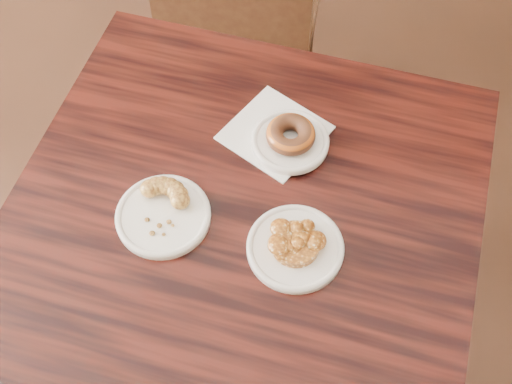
# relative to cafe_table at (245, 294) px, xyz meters

# --- Properties ---
(floor) EXTENTS (5.00, 5.00, 0.00)m
(floor) POSITION_rel_cafe_table_xyz_m (-0.25, -0.06, -0.38)
(floor) COLOR black
(floor) RESTS_ON ground
(cafe_table) EXTENTS (1.02, 1.02, 0.75)m
(cafe_table) POSITION_rel_cafe_table_xyz_m (0.00, 0.00, 0.00)
(cafe_table) COLOR black
(cafe_table) RESTS_ON floor
(chair_far) EXTENTS (0.52, 0.52, 0.90)m
(chair_far) POSITION_rel_cafe_table_xyz_m (-0.07, 0.89, 0.08)
(chair_far) COLOR black
(chair_far) RESTS_ON floor
(napkin) EXTENTS (0.24, 0.24, 0.00)m
(napkin) POSITION_rel_cafe_table_xyz_m (0.05, 0.19, 0.38)
(napkin) COLOR white
(napkin) RESTS_ON cafe_table
(plate_donut) EXTENTS (0.15, 0.15, 0.01)m
(plate_donut) POSITION_rel_cafe_table_xyz_m (0.08, 0.16, 0.39)
(plate_donut) COLOR white
(plate_donut) RESTS_ON napkin
(plate_cruller) EXTENTS (0.17, 0.17, 0.01)m
(plate_cruller) POSITION_rel_cafe_table_xyz_m (-0.14, -0.02, 0.38)
(plate_cruller) COLOR white
(plate_cruller) RESTS_ON cafe_table
(plate_fritter) EXTENTS (0.17, 0.17, 0.01)m
(plate_fritter) POSITION_rel_cafe_table_xyz_m (0.10, -0.07, 0.38)
(plate_fritter) COLOR white
(plate_fritter) RESTS_ON cafe_table
(glazed_donut) EXTENTS (0.10, 0.10, 0.03)m
(glazed_donut) POSITION_rel_cafe_table_xyz_m (0.08, 0.16, 0.41)
(glazed_donut) COLOR #944815
(glazed_donut) RESTS_ON plate_donut
(apple_fritter) EXTENTS (0.12, 0.12, 0.03)m
(apple_fritter) POSITION_rel_cafe_table_xyz_m (0.10, -0.07, 0.40)
(apple_fritter) COLOR #4D2208
(apple_fritter) RESTS_ON plate_fritter
(cruller_fragment) EXTENTS (0.12, 0.12, 0.03)m
(cruller_fragment) POSITION_rel_cafe_table_xyz_m (-0.14, -0.02, 0.40)
(cruller_fragment) COLOR #5E3512
(cruller_fragment) RESTS_ON plate_cruller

